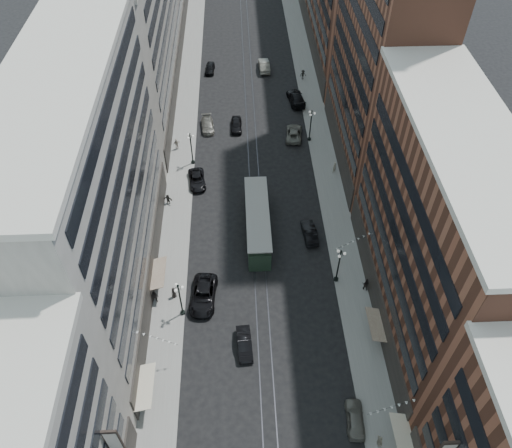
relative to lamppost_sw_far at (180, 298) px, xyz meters
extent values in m
plane|color=black|center=(9.20, 32.00, -3.10)|extent=(220.00, 220.00, 0.00)
cube|color=gray|center=(-1.80, 42.00, -3.02)|extent=(4.00, 180.00, 0.15)
cube|color=gray|center=(20.20, 42.00, -3.02)|extent=(4.00, 180.00, 0.15)
cube|color=#2D2D33|center=(8.50, 42.00, -3.09)|extent=(0.12, 180.00, 0.02)
cube|color=#2D2D33|center=(9.90, 42.00, -3.09)|extent=(0.12, 180.00, 0.02)
cube|color=#A49D91|center=(-7.80, 5.00, 10.90)|extent=(8.00, 36.00, 28.00)
cube|color=brown|center=(26.20, 0.00, 8.90)|extent=(8.00, 30.00, 24.00)
cube|color=brown|center=(26.20, 28.00, 17.90)|extent=(8.00, 26.00, 42.00)
cylinder|color=black|center=(0.00, 0.00, -2.80)|extent=(0.56, 0.56, 0.30)
cylinder|color=black|center=(0.00, 0.00, -0.35)|extent=(0.18, 0.18, 5.20)
sphere|color=black|center=(0.00, 0.00, 2.45)|extent=(0.24, 0.24, 0.24)
sphere|color=white|center=(0.45, 0.00, 2.05)|extent=(0.36, 0.36, 0.36)
sphere|color=white|center=(-0.22, 0.39, 2.05)|extent=(0.36, 0.36, 0.36)
sphere|color=white|center=(-0.22, -0.39, 2.05)|extent=(0.36, 0.36, 0.36)
cylinder|color=black|center=(0.00, 27.00, -2.80)|extent=(0.56, 0.56, 0.30)
cylinder|color=black|center=(0.00, 27.00, -0.35)|extent=(0.18, 0.18, 5.20)
sphere|color=black|center=(0.00, 27.00, 2.45)|extent=(0.24, 0.24, 0.24)
sphere|color=white|center=(0.45, 27.00, 2.05)|extent=(0.36, 0.36, 0.36)
sphere|color=white|center=(-0.22, 27.39, 2.05)|extent=(0.36, 0.36, 0.36)
sphere|color=white|center=(-0.22, 26.61, 2.05)|extent=(0.36, 0.36, 0.36)
cylinder|color=black|center=(18.40, 4.00, -2.80)|extent=(0.56, 0.56, 0.30)
cylinder|color=black|center=(18.40, 4.00, -0.35)|extent=(0.18, 0.18, 5.20)
sphere|color=black|center=(18.40, 4.00, 2.45)|extent=(0.24, 0.24, 0.24)
sphere|color=white|center=(18.85, 4.00, 2.05)|extent=(0.36, 0.36, 0.36)
sphere|color=white|center=(18.18, 4.39, 2.05)|extent=(0.36, 0.36, 0.36)
sphere|color=white|center=(18.18, 3.61, 2.05)|extent=(0.36, 0.36, 0.36)
cylinder|color=black|center=(18.40, 32.00, -2.80)|extent=(0.56, 0.56, 0.30)
cylinder|color=black|center=(18.40, 32.00, -0.35)|extent=(0.18, 0.18, 5.20)
sphere|color=black|center=(18.40, 32.00, 2.45)|extent=(0.24, 0.24, 0.24)
sphere|color=white|center=(18.85, 32.00, 2.05)|extent=(0.36, 0.36, 0.36)
sphere|color=white|center=(18.18, 32.39, 2.05)|extent=(0.36, 0.36, 0.36)
sphere|color=white|center=(18.18, 31.61, 2.05)|extent=(0.36, 0.36, 0.36)
cube|color=#233727|center=(9.20, 12.50, -1.65)|extent=(2.79, 13.37, 2.90)
cube|color=gray|center=(9.20, 12.50, 0.13)|extent=(1.78, 12.25, 0.67)
cube|color=gray|center=(9.20, 12.50, 0.58)|extent=(3.01, 13.59, 0.17)
cylinder|color=black|center=(9.20, 7.48, -2.71)|extent=(2.56, 0.78, 0.78)
cylinder|color=black|center=(9.20, 17.51, -2.71)|extent=(2.56, 0.78, 0.78)
imported|color=black|center=(2.36, 1.93, -2.24)|extent=(3.41, 6.43, 1.72)
imported|color=#66645A|center=(17.60, -13.25, -2.37)|extent=(2.03, 4.38, 1.45)
imported|color=black|center=(7.00, -4.62, -2.37)|extent=(1.86, 4.54, 1.46)
imported|color=black|center=(-3.27, 1.75, -2.03)|extent=(0.90, 0.50, 1.83)
imported|color=#B4AC95|center=(19.46, -15.58, -2.06)|extent=(0.62, 1.09, 1.77)
imported|color=black|center=(0.80, 22.48, -2.40)|extent=(2.94, 5.26, 1.39)
imported|color=#626057|center=(2.02, 35.92, -2.39)|extent=(2.41, 5.00, 1.40)
imported|color=black|center=(2.04, 54.05, -2.39)|extent=(1.96, 4.23, 1.40)
imported|color=black|center=(16.00, 11.38, -2.33)|extent=(1.99, 4.75, 1.53)
imported|color=#636358|center=(16.00, 33.03, -2.36)|extent=(3.12, 5.59, 1.48)
imported|color=black|center=(17.31, 43.01, -2.21)|extent=(3.28, 6.38, 1.77)
imported|color=black|center=(6.75, 35.69, -2.35)|extent=(1.84, 4.43, 1.50)
imported|color=slate|center=(12.35, 54.32, -2.21)|extent=(2.10, 5.45, 1.77)
imported|color=black|center=(-3.06, 18.35, -2.18)|extent=(1.47, 0.83, 1.53)
imported|color=#AB9D8E|center=(-2.63, 30.59, -2.02)|extent=(1.19, 0.80, 1.85)
imported|color=black|center=(21.66, 2.57, -2.06)|extent=(0.98, 0.81, 1.76)
imported|color=#A29C86|center=(21.14, 24.00, -2.02)|extent=(0.81, 0.75, 1.86)
imported|color=black|center=(19.30, 50.34, -2.02)|extent=(1.27, 0.75, 1.85)
imported|color=black|center=(-1.12, 2.39, -2.15)|extent=(0.86, 0.83, 1.58)
camera|label=1|loc=(7.07, -32.26, 46.13)|focal=35.00mm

